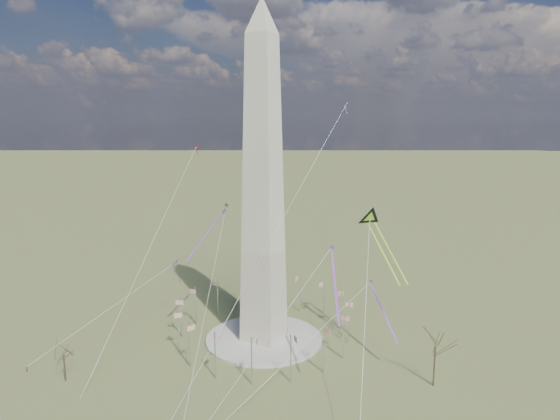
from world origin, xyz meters
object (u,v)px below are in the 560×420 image
at_px(washington_monument, 263,187).
at_px(person_west, 27,369).
at_px(tree_near, 436,343).
at_px(kite_delta_black, 372,221).

height_order(washington_monument, person_west, washington_monument).
xyz_separation_m(tree_near, kite_delta_black, (-22.76, 16.19, 26.41)).
bearing_deg(tree_near, person_west, -156.05).
height_order(washington_monument, kite_delta_black, washington_monument).
height_order(tree_near, person_west, tree_near).
relative_size(washington_monument, person_west, 67.90).
height_order(tree_near, kite_delta_black, kite_delta_black).
xyz_separation_m(washington_monument, tree_near, (51.76, -2.92, -36.30)).
bearing_deg(washington_monument, person_west, -135.25).
distance_m(washington_monument, person_west, 81.72).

